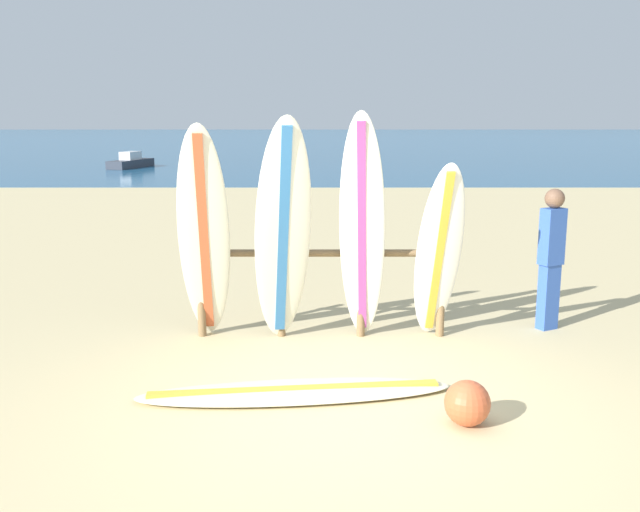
# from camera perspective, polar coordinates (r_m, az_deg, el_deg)

# --- Properties ---
(ground_plane) EXTENTS (120.00, 120.00, 0.00)m
(ground_plane) POSITION_cam_1_polar(r_m,az_deg,el_deg) (5.78, 2.77, -13.33)
(ground_plane) COLOR #CCB784
(ocean_water) EXTENTS (120.00, 80.00, 0.01)m
(ocean_water) POSITION_cam_1_polar(r_m,az_deg,el_deg) (63.29, 0.17, 9.28)
(ocean_water) COLOR #1E5984
(ocean_water) RESTS_ON ground
(surfboard_rack) EXTENTS (2.72, 0.09, 1.08)m
(surfboard_rack) POSITION_cam_1_polar(r_m,az_deg,el_deg) (7.71, 0.00, -1.67)
(surfboard_rack) COLOR olive
(surfboard_rack) RESTS_ON ground
(surfboard_leaning_far_left) EXTENTS (0.61, 0.96, 2.34)m
(surfboard_leaning_far_left) POSITION_cam_1_polar(r_m,az_deg,el_deg) (7.42, -9.39, 1.59)
(surfboard_leaning_far_left) COLOR silver
(surfboard_leaning_far_left) RESTS_ON ground
(surfboard_leaning_left) EXTENTS (0.72, 0.90, 2.42)m
(surfboard_leaning_left) POSITION_cam_1_polar(r_m,az_deg,el_deg) (7.25, -3.09, 1.80)
(surfboard_leaning_left) COLOR silver
(surfboard_leaning_left) RESTS_ON ground
(surfboard_leaning_center_left) EXTENTS (0.56, 0.78, 2.46)m
(surfboard_leaning_center_left) POSITION_cam_1_polar(r_m,az_deg,el_deg) (7.35, 3.32, 2.09)
(surfboard_leaning_center_left) COLOR white
(surfboard_leaning_center_left) RESTS_ON ground
(surfboard_leaning_center) EXTENTS (0.53, 0.89, 1.97)m
(surfboard_leaning_center) POSITION_cam_1_polar(r_m,az_deg,el_deg) (7.47, 9.43, 0.19)
(surfboard_leaning_center) COLOR white
(surfboard_leaning_center) RESTS_ON ground
(surfboard_lying_on_sand) EXTENTS (2.81, 0.90, 0.08)m
(surfboard_lying_on_sand) POSITION_cam_1_polar(r_m,az_deg,el_deg) (6.29, -2.11, -10.84)
(surfboard_lying_on_sand) COLOR beige
(surfboard_lying_on_sand) RESTS_ON ground
(beachgoer_standing) EXTENTS (0.30, 0.26, 1.60)m
(beachgoer_standing) POSITION_cam_1_polar(r_m,az_deg,el_deg) (8.34, 18.00, 0.24)
(beachgoer_standing) COLOR #3359B2
(beachgoer_standing) RESTS_ON ground
(small_boat_offshore) EXTENTS (1.56, 2.81, 0.71)m
(small_boat_offshore) POSITION_cam_1_polar(r_m,az_deg,el_deg) (32.88, -15.06, 7.31)
(small_boat_offshore) COLOR #333842
(small_boat_offshore) RESTS_ON ocean_water
(beach_ball) EXTENTS (0.37, 0.37, 0.37)m
(beach_ball) POSITION_cam_1_polar(r_m,az_deg,el_deg) (5.80, 11.67, -11.50)
(beach_ball) COLOR #CC5933
(beach_ball) RESTS_ON ground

